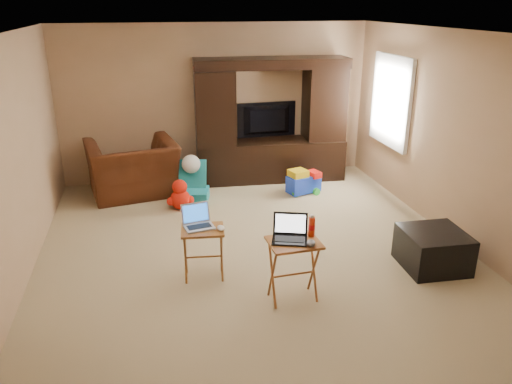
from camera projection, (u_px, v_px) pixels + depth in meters
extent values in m
plane|color=#C6B789|center=(252.00, 248.00, 6.05)|extent=(5.50, 5.50, 0.00)
plane|color=silver|center=(252.00, 32.00, 5.15)|extent=(5.50, 5.50, 0.00)
plane|color=tan|center=(217.00, 103.00, 8.11)|extent=(5.00, 0.00, 5.00)
plane|color=tan|center=(345.00, 268.00, 3.10)|extent=(5.00, 0.00, 5.00)
plane|color=tan|center=(13.00, 163.00, 5.10)|extent=(0.00, 5.50, 5.50)
plane|color=tan|center=(451.00, 136.00, 6.11)|extent=(0.00, 5.50, 5.50)
plane|color=white|center=(392.00, 101.00, 7.46)|extent=(0.00, 1.20, 1.20)
cube|color=white|center=(391.00, 101.00, 7.46)|extent=(0.06, 1.14, 1.34)
cube|color=black|center=(271.00, 121.00, 8.07)|extent=(2.46, 0.76, 1.98)
imported|color=black|center=(268.00, 121.00, 8.25)|extent=(1.01, 0.17, 0.58)
imported|color=#471D0F|center=(133.00, 169.00, 7.59)|extent=(1.47, 1.34, 0.83)
cube|color=black|center=(433.00, 249.00, 5.55)|extent=(0.69, 0.69, 0.42)
cube|color=#9A6125|center=(204.00, 253.00, 5.30)|extent=(0.48, 0.40, 0.58)
cube|color=#965724|center=(293.00, 271.00, 4.90)|extent=(0.51, 0.42, 0.64)
cube|color=#B1B1B5|center=(199.00, 218.00, 5.18)|extent=(0.34, 0.30, 0.24)
cube|color=black|center=(290.00, 230.00, 4.76)|extent=(0.40, 0.37, 0.24)
ellipsoid|color=silver|center=(221.00, 228.00, 5.16)|extent=(0.08, 0.12, 0.05)
ellipsoid|color=#3F3E43|center=(311.00, 243.00, 4.70)|extent=(0.11, 0.15, 0.05)
cylinder|color=red|center=(312.00, 227.00, 4.87)|extent=(0.06, 0.06, 0.20)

